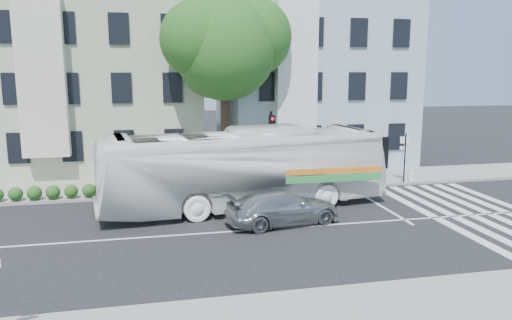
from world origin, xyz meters
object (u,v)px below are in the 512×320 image
object	(u,v)px
bus	(244,169)
traffic_signal	(271,141)
sedan	(283,207)
fire_hydrant	(411,174)

from	to	relation	value
bus	traffic_signal	size ratio (longest dim) A/B	3.14
sedan	traffic_signal	xyz separation A→B (m)	(0.80, 5.34, 2.06)
sedan	fire_hydrant	distance (m)	10.74
traffic_signal	fire_hydrant	xyz separation A→B (m)	(8.31, 0.36, -2.22)
traffic_signal	fire_hydrant	bearing A→B (deg)	-16.50
traffic_signal	bus	bearing A→B (deg)	-145.55
fire_hydrant	bus	bearing A→B (deg)	-163.97
traffic_signal	fire_hydrant	size ratio (longest dim) A/B	5.47
bus	sedan	xyz separation A→B (m)	(1.12, -2.76, -1.16)
bus	sedan	size ratio (longest dim) A/B	2.75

